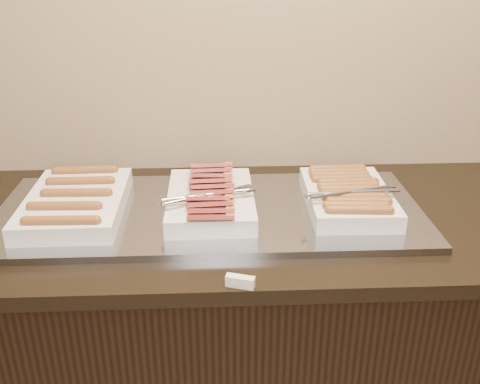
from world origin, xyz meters
The scene contains 6 objects.
counter centered at (0.00, 2.13, 0.45)m, with size 2.06×0.76×0.90m.
warming_tray centered at (-0.02, 2.13, 0.91)m, with size 1.20×0.50×0.02m, color #92949F.
dish_left centered at (-0.39, 2.13, 0.95)m, with size 0.27×0.40×0.07m.
dish_center centered at (-0.02, 2.13, 0.96)m, with size 0.27×0.38×0.10m.
dish_right centered at (0.37, 2.13, 0.96)m, with size 0.27×0.35×0.08m.
label_holder centered at (0.05, 1.77, 0.91)m, with size 0.07×0.02×0.03m, color silver.
Camera 1 is at (0.00, 0.77, 1.59)m, focal length 40.00 mm.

